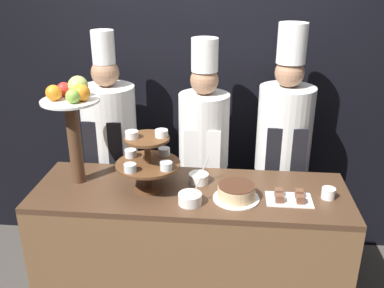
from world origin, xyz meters
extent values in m
cube|color=black|center=(0.00, 1.24, 1.40)|extent=(10.00, 0.06, 2.80)
cube|color=brown|center=(0.00, 0.30, 0.45)|extent=(1.85, 0.61, 0.91)
cube|color=#4C3321|center=(0.00, 0.30, 0.93)|extent=(1.85, 0.61, 0.03)
cylinder|color=brown|center=(-0.24, 0.29, 0.95)|extent=(0.17, 0.17, 0.02)
cylinder|color=brown|center=(-0.24, 0.29, 1.11)|extent=(0.04, 0.04, 0.33)
cylinder|color=brown|center=(-0.24, 0.29, 1.11)|extent=(0.37, 0.37, 0.02)
cylinder|color=brown|center=(-0.24, 0.29, 1.26)|extent=(0.26, 0.26, 0.02)
cylinder|color=silver|center=(-0.13, 0.22, 1.14)|extent=(0.07, 0.07, 0.04)
cylinder|color=beige|center=(-0.13, 0.22, 1.13)|extent=(0.06, 0.06, 0.03)
cylinder|color=silver|center=(-0.17, 0.41, 1.14)|extent=(0.07, 0.07, 0.04)
cylinder|color=red|center=(-0.17, 0.41, 1.13)|extent=(0.06, 0.06, 0.03)
cylinder|color=silver|center=(-0.36, 0.37, 1.14)|extent=(0.07, 0.07, 0.04)
cylinder|color=green|center=(-0.36, 0.37, 1.13)|extent=(0.06, 0.06, 0.03)
cylinder|color=silver|center=(-0.32, 0.17, 1.14)|extent=(0.07, 0.07, 0.04)
cylinder|color=gold|center=(-0.32, 0.17, 1.13)|extent=(0.06, 0.06, 0.03)
cylinder|color=white|center=(-0.16, 0.31, 1.29)|extent=(0.07, 0.07, 0.04)
cylinder|color=white|center=(-0.33, 0.27, 1.29)|extent=(0.07, 0.07, 0.04)
cylinder|color=brown|center=(-0.69, 0.35, 1.20)|extent=(0.08, 0.08, 0.50)
cylinder|color=white|center=(-0.69, 0.35, 1.46)|extent=(0.33, 0.33, 0.01)
sphere|color=orange|center=(-0.61, 0.33, 1.51)|extent=(0.10, 0.10, 0.10)
sphere|color=#ADC160|center=(-0.66, 0.43, 1.52)|extent=(0.12, 0.12, 0.12)
sphere|color=red|center=(-0.74, 0.41, 1.50)|extent=(0.08, 0.08, 0.08)
sphere|color=orange|center=(-0.77, 0.32, 1.51)|extent=(0.09, 0.09, 0.09)
sphere|color=#84B742|center=(-0.64, 0.28, 1.50)|extent=(0.08, 0.08, 0.08)
cylinder|color=white|center=(0.27, 0.22, 0.95)|extent=(0.26, 0.26, 0.01)
cylinder|color=#E0BC89|center=(0.27, 0.22, 0.99)|extent=(0.21, 0.21, 0.07)
cylinder|color=#472819|center=(0.27, 0.22, 1.03)|extent=(0.21, 0.21, 0.01)
cylinder|color=white|center=(0.79, 0.28, 0.98)|extent=(0.08, 0.08, 0.06)
cube|color=white|center=(0.56, 0.23, 0.95)|extent=(0.26, 0.17, 0.01)
cube|color=brown|center=(0.51, 0.20, 0.97)|extent=(0.04, 0.04, 0.04)
cube|color=brown|center=(0.62, 0.20, 0.97)|extent=(0.04, 0.04, 0.04)
cube|color=brown|center=(0.51, 0.27, 0.97)|extent=(0.04, 0.04, 0.04)
cube|color=brown|center=(0.62, 0.27, 0.97)|extent=(0.04, 0.04, 0.04)
cylinder|color=white|center=(0.01, 0.15, 0.98)|extent=(0.13, 0.13, 0.06)
cylinder|color=#BCBCC1|center=(0.05, 0.15, 1.05)|extent=(0.05, 0.01, 0.11)
cylinder|color=white|center=(0.04, 0.40, 0.97)|extent=(0.12, 0.12, 0.06)
cylinder|color=#BCBCC1|center=(0.07, 0.40, 1.05)|extent=(0.05, 0.01, 0.11)
cube|color=black|center=(-0.63, 0.86, 0.45)|extent=(0.29, 0.16, 0.89)
cylinder|color=white|center=(-0.63, 0.86, 1.15)|extent=(0.38, 0.38, 0.51)
cube|color=black|center=(-0.63, 0.68, 1.05)|extent=(0.27, 0.01, 0.33)
sphere|color=#A37556|center=(-0.63, 0.86, 1.50)|extent=(0.19, 0.19, 0.19)
cylinder|color=white|center=(-0.63, 0.86, 1.67)|extent=(0.15, 0.15, 0.22)
cube|color=black|center=(0.04, 0.86, 0.42)|extent=(0.26, 0.14, 0.85)
cylinder|color=white|center=(0.04, 0.86, 1.11)|extent=(0.35, 0.35, 0.52)
cube|color=white|center=(0.04, 0.70, 1.00)|extent=(0.24, 0.01, 0.33)
sphere|color=#A37556|center=(0.04, 0.86, 1.46)|extent=(0.19, 0.19, 0.19)
cylinder|color=white|center=(0.04, 0.86, 1.63)|extent=(0.18, 0.18, 0.22)
cube|color=#28282D|center=(0.59, 0.86, 0.42)|extent=(0.28, 0.15, 0.84)
cylinder|color=silver|center=(0.59, 0.86, 1.13)|extent=(0.37, 0.37, 0.59)
cube|color=black|center=(0.59, 0.69, 1.01)|extent=(0.26, 0.01, 0.38)
sphere|color=#A37556|center=(0.59, 0.86, 1.53)|extent=(0.19, 0.19, 0.19)
cylinder|color=white|center=(0.59, 0.86, 1.71)|extent=(0.19, 0.19, 0.25)
camera|label=1|loc=(0.22, -1.90, 2.16)|focal=40.00mm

